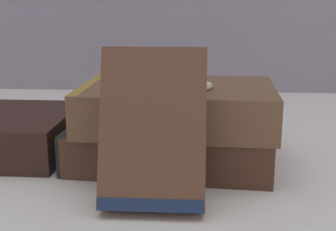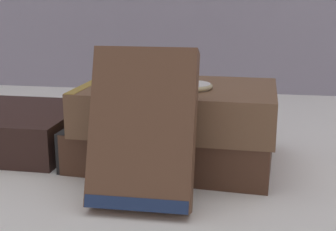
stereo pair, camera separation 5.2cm
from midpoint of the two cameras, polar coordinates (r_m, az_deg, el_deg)
ground_plane at (r=0.55m, az=-2.27°, el=-6.85°), size 3.00×3.00×0.00m
book_flat_bottom at (r=0.58m, az=-2.88°, el=-3.17°), size 0.24×0.18×0.05m
book_flat_top at (r=0.55m, az=-2.10°, el=1.14°), size 0.23×0.16×0.05m
book_leaning_front at (r=0.44m, az=-5.18°, el=-2.37°), size 0.10×0.08×0.15m
pocket_watch at (r=0.53m, az=0.12°, el=3.65°), size 0.05×0.05×0.01m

